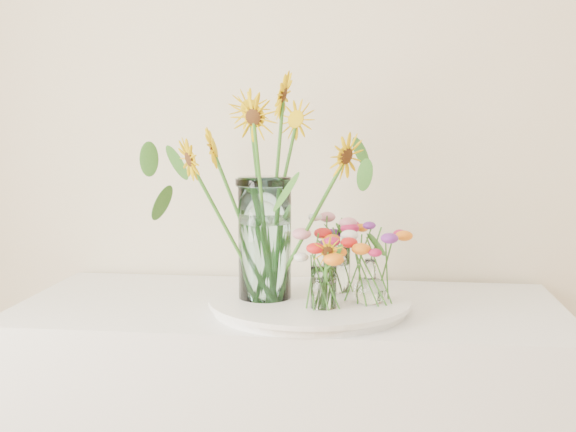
# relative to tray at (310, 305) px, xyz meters

# --- Properties ---
(tray) EXTENTS (0.48, 0.48, 0.02)m
(tray) POSITION_rel_tray_xyz_m (0.00, 0.00, 0.00)
(tray) COLOR white
(tray) RESTS_ON counter
(mason_jar) EXTENTS (0.17, 0.17, 0.31)m
(mason_jar) POSITION_rel_tray_xyz_m (-0.11, -0.00, 0.17)
(mason_jar) COLOR #BEF5FB
(mason_jar) RESTS_ON tray
(sunflower_bouquet) EXTENTS (0.91, 0.91, 0.55)m
(sunflower_bouquet) POSITION_rel_tray_xyz_m (-0.11, -0.00, 0.29)
(sunflower_bouquet) COLOR #E1B304
(sunflower_bouquet) RESTS_ON tray
(small_vase_a) EXTENTS (0.07, 0.07, 0.11)m
(small_vase_a) POSITION_rel_tray_xyz_m (0.04, -0.09, 0.07)
(small_vase_a) COLOR white
(small_vase_a) RESTS_ON tray
(wildflower_posy_a) EXTENTS (0.17, 0.17, 0.20)m
(wildflower_posy_a) POSITION_rel_tray_xyz_m (0.04, -0.09, 0.11)
(wildflower_posy_a) COLOR orange
(wildflower_posy_a) RESTS_ON tray
(small_vase_b) EXTENTS (0.09, 0.09, 0.11)m
(small_vase_b) POSITION_rel_tray_xyz_m (0.15, -0.02, 0.07)
(small_vase_b) COLOR white
(small_vase_b) RESTS_ON tray
(wildflower_posy_b) EXTENTS (0.23, 0.23, 0.20)m
(wildflower_posy_b) POSITION_rel_tray_xyz_m (0.15, -0.02, 0.11)
(wildflower_posy_b) COLOR orange
(wildflower_posy_b) RESTS_ON tray
(small_vase_c) EXTENTS (0.08, 0.08, 0.12)m
(small_vase_c) POSITION_rel_tray_xyz_m (0.06, 0.09, 0.07)
(small_vase_c) COLOR white
(small_vase_c) RESTS_ON tray
(wildflower_posy_c) EXTENTS (0.18, 0.18, 0.21)m
(wildflower_posy_c) POSITION_rel_tray_xyz_m (0.06, 0.09, 0.12)
(wildflower_posy_c) COLOR orange
(wildflower_posy_c) RESTS_ON tray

